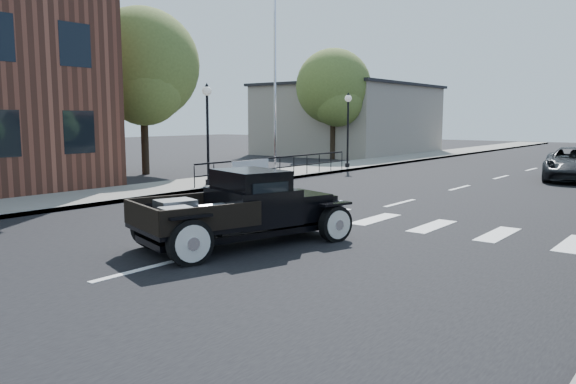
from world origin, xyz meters
The scene contains 14 objects.
ground centered at (0.00, 0.00, 0.00)m, with size 120.00×120.00×0.00m, color black.
road centered at (0.00, 15.00, 0.01)m, with size 14.00×80.00×0.02m, color black.
road_markings centered at (0.00, 10.00, 0.00)m, with size 12.00×60.00×0.06m, color silver, non-canonical shape.
sidewalk_left centered at (-8.50, 15.00, 0.07)m, with size 3.00×80.00×0.15m, color gray.
low_building_left centered at (-15.00, 28.00, 2.50)m, with size 10.00×12.00×5.00m, color gray.
railing centered at (-7.30, 10.00, 0.65)m, with size 0.08×10.00×1.00m, color black, non-canonical shape.
banner centered at (-7.22, 8.00, 0.45)m, with size 0.04×2.20×0.60m, color silver, non-canonical shape.
lamp_post_b centered at (-7.60, 6.00, 2.08)m, with size 0.36×0.36×3.85m, color black, non-canonical shape.
lamp_post_c centered at (-7.60, 16.00, 2.08)m, with size 0.36×0.36×3.85m, color black, non-canonical shape.
flagpole centered at (-9.20, 12.00, 5.77)m, with size 0.12×0.12×11.24m, color silver.
big_tree_near centered at (-14.00, 8.00, 3.93)m, with size 5.35×5.35×7.85m, color #4E6029, non-canonical shape.
big_tree_far centered at (-12.50, 22.00, 3.59)m, with size 4.89×4.89×7.19m, color #4E6029, non-canonical shape.
hotrod_pickup centered at (0.07, -0.41, 0.82)m, with size 2.21×4.73×1.64m, color black, non-canonical shape.
second_car centered at (2.88, 17.61, 0.71)m, with size 2.37×5.14×1.43m, color black.
Camera 1 is at (8.01, -8.98, 2.68)m, focal length 35.00 mm.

